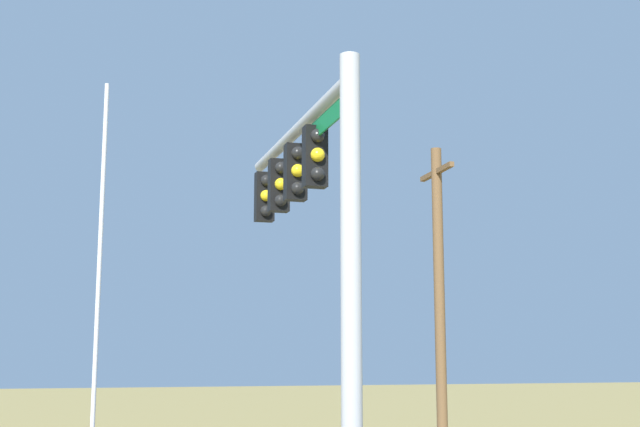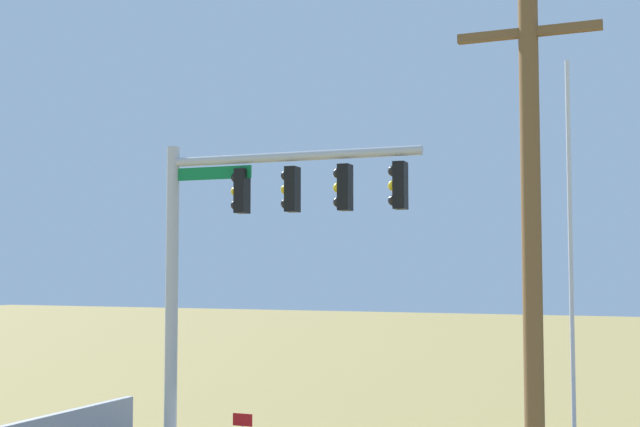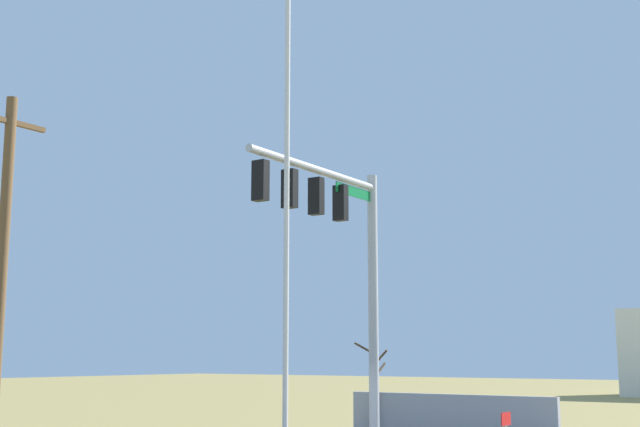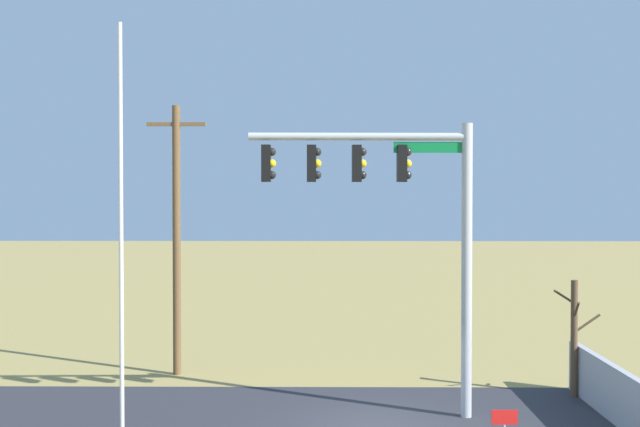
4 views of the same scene
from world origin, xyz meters
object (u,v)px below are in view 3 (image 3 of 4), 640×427
Objects in this scene: signal_mast at (340,246)px; flagpole at (286,233)px; bare_tree at (373,383)px; utility_pole at (2,272)px; open_sign at (506,425)px.

flagpole is (-6.50, -3.16, -0.67)m from signal_mast.
signal_mast reaches higher than bare_tree.
utility_pole is 2.58× the size of bare_tree.
signal_mast is 0.88× the size of utility_pole.
flagpole is 1.11× the size of utility_pole.
utility_pole is at bearing 92.25° from flagpole.
bare_tree is at bearing 60.59° from open_sign.
utility_pole reaches higher than open_sign.
signal_mast is 8.45m from utility_pole.
signal_mast is 0.80× the size of flagpole.
flagpole is at bearing -155.35° from bare_tree.
flagpole is at bearing -87.75° from utility_pole.
flagpole is 9.26m from open_sign.
signal_mast is at bearing -156.91° from bare_tree.
open_sign is at bearing -119.41° from bare_tree.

